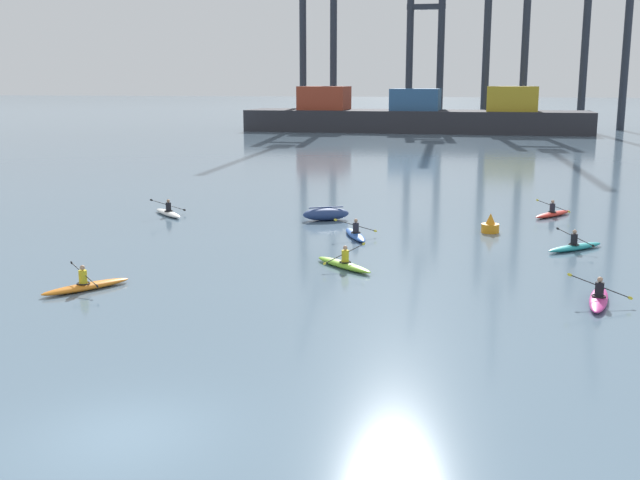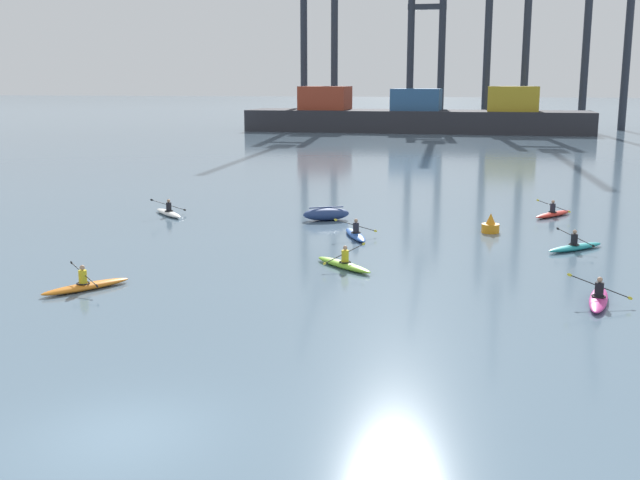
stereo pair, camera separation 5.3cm
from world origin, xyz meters
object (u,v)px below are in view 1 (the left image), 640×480
(kayak_lime, at_px, (344,264))
(kayak_orange, at_px, (86,285))
(channel_buoy, at_px, (490,226))
(kayak_white, at_px, (168,212))
(gantry_crane_east, at_px, (609,5))
(kayak_blue, at_px, (355,234))
(container_barge, at_px, (415,116))
(kayak_magenta, at_px, (599,298))
(capsized_dinghy, at_px, (326,214))
(kayak_red, at_px, (553,213))
(gantry_crane_east_mid, at_px, (507,11))
(kayak_teal, at_px, (575,246))
(gantry_crane_west, at_px, (317,12))
(gantry_crane_west_mid, at_px, (425,29))

(kayak_lime, xyz_separation_m, kayak_orange, (-8.61, -5.46, 0.00))
(channel_buoy, relative_size, kayak_white, 0.35)
(gantry_crane_east, bearing_deg, kayak_blue, -103.81)
(container_barge, bearing_deg, kayak_magenta, -80.40)
(capsized_dinghy, xyz_separation_m, kayak_magenta, (12.66, -13.79, -0.18))
(kayak_magenta, bearing_deg, kayak_blue, 137.33)
(kayak_magenta, relative_size, kayak_red, 1.11)
(kayak_red, height_order, kayak_white, kayak_white)
(gantry_crane_east_mid, relative_size, kayak_orange, 12.19)
(gantry_crane_east_mid, bearing_deg, kayak_blue, -94.74)
(gantry_crane_east_mid, distance_m, kayak_red, 87.27)
(kayak_teal, xyz_separation_m, kayak_red, (-0.34, 9.11, 0.00))
(container_barge, distance_m, gantry_crane_west, 28.10)
(gantry_crane_east_mid, height_order, gantry_crane_east, gantry_crane_east)
(kayak_red, relative_size, kayak_blue, 0.93)
(gantry_crane_west_mid, bearing_deg, container_barge, -89.68)
(gantry_crane_west, bearing_deg, gantry_crane_west_mid, 4.23)
(kayak_magenta, height_order, kayak_blue, same)
(kayak_red, relative_size, kayak_white, 1.10)
(gantry_crane_west, distance_m, kayak_orange, 110.68)
(gantry_crane_east, relative_size, kayak_blue, 11.57)
(channel_buoy, distance_m, kayak_blue, 7.03)
(channel_buoy, height_order, kayak_orange, channel_buoy)
(kayak_red, distance_m, kayak_white, 22.03)
(kayak_orange, relative_size, kayak_blue, 0.93)
(gantry_crane_west_mid, bearing_deg, channel_buoy, -82.78)
(kayak_lime, bearing_deg, kayak_red, 57.87)
(gantry_crane_east, xyz_separation_m, kayak_blue, (-23.13, -94.14, -19.20))
(gantry_crane_west_mid, height_order, kayak_lime, gantry_crane_west_mid)
(gantry_crane_east_mid, distance_m, capsized_dinghy, 91.79)
(gantry_crane_east, relative_size, kayak_white, 13.72)
(channel_buoy, relative_size, kayak_magenta, 0.29)
(gantry_crane_west, distance_m, kayak_lime, 107.01)
(kayak_teal, distance_m, kayak_orange, 21.38)
(kayak_teal, bearing_deg, kayak_orange, -148.59)
(kayak_magenta, xyz_separation_m, kayak_teal, (0.05, 8.78, 0.00))
(gantry_crane_east, bearing_deg, container_barge, -159.16)
(gantry_crane_east_mid, distance_m, kayak_magenta, 104.83)
(kayak_teal, height_order, kayak_orange, same)
(kayak_teal, relative_size, kayak_orange, 0.92)
(channel_buoy, bearing_deg, kayak_lime, -122.74)
(gantry_crane_west_mid, relative_size, kayak_lime, 11.17)
(gantry_crane_east_mid, bearing_deg, channel_buoy, -90.82)
(kayak_teal, bearing_deg, kayak_magenta, -90.31)
(gantry_crane_east, xyz_separation_m, capsized_dinghy, (-25.56, -89.78, -19.02))
(gantry_crane_west, distance_m, kayak_white, 94.90)
(kayak_red, distance_m, kayak_blue, 13.05)
(kayak_white, bearing_deg, kayak_orange, -76.92)
(kayak_teal, bearing_deg, kayak_blue, 176.40)
(gantry_crane_west_mid, bearing_deg, kayak_magenta, -81.61)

